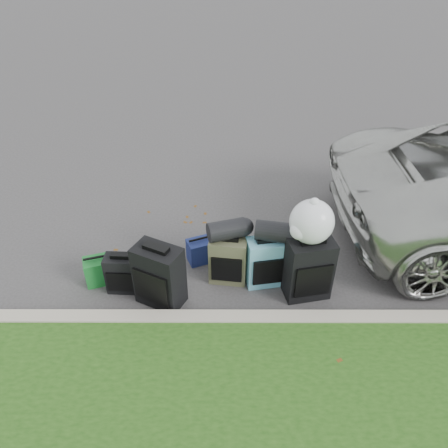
{
  "coord_description": "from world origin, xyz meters",
  "views": [
    {
      "loc": [
        -0.09,
        -4.36,
        3.84
      ],
      "look_at": [
        -0.1,
        0.2,
        0.55
      ],
      "focal_mm": 35.0,
      "sensor_mm": 36.0,
      "label": 1
    }
  ],
  "objects_px": {
    "suitcase_small_black": "(123,273)",
    "tote_navy": "(199,251)",
    "suitcase_large_black_left": "(159,276)",
    "suitcase_large_black_right": "(309,269)",
    "tote_green": "(98,271)",
    "suitcase_teal": "(265,262)",
    "suitcase_olive": "(228,260)"
  },
  "relations": [
    {
      "from": "suitcase_small_black",
      "to": "tote_navy",
      "type": "distance_m",
      "value": 1.05
    },
    {
      "from": "suitcase_large_black_left",
      "to": "tote_navy",
      "type": "distance_m",
      "value": 0.88
    },
    {
      "from": "suitcase_small_black",
      "to": "suitcase_large_black_right",
      "type": "distance_m",
      "value": 2.23
    },
    {
      "from": "suitcase_large_black_left",
      "to": "tote_green",
      "type": "bearing_deg",
      "value": -175.05
    },
    {
      "from": "suitcase_small_black",
      "to": "tote_green",
      "type": "xyz_separation_m",
      "value": [
        -0.36,
        0.14,
        -0.08
      ]
    },
    {
      "from": "tote_green",
      "to": "suitcase_teal",
      "type": "bearing_deg",
      "value": -17.93
    },
    {
      "from": "suitcase_large_black_left",
      "to": "suitcase_teal",
      "type": "bearing_deg",
      "value": 41.14
    },
    {
      "from": "suitcase_small_black",
      "to": "tote_navy",
      "type": "relative_size",
      "value": 1.57
    },
    {
      "from": "tote_green",
      "to": "suitcase_small_black",
      "type": "bearing_deg",
      "value": -38.86
    },
    {
      "from": "suitcase_olive",
      "to": "suitcase_large_black_right",
      "type": "xyz_separation_m",
      "value": [
        0.95,
        -0.27,
        0.08
      ]
    },
    {
      "from": "suitcase_teal",
      "to": "suitcase_large_black_right",
      "type": "distance_m",
      "value": 0.54
    },
    {
      "from": "suitcase_large_black_left",
      "to": "suitcase_teal",
      "type": "xyz_separation_m",
      "value": [
        1.26,
        0.33,
        -0.07
      ]
    },
    {
      "from": "suitcase_small_black",
      "to": "suitcase_teal",
      "type": "bearing_deg",
      "value": 7.05
    },
    {
      "from": "suitcase_small_black",
      "to": "suitcase_olive",
      "type": "height_order",
      "value": "suitcase_olive"
    },
    {
      "from": "suitcase_olive",
      "to": "tote_green",
      "type": "relative_size",
      "value": 1.81
    },
    {
      "from": "suitcase_teal",
      "to": "suitcase_large_black_right",
      "type": "height_order",
      "value": "suitcase_large_black_right"
    },
    {
      "from": "suitcase_small_black",
      "to": "suitcase_olive",
      "type": "xyz_separation_m",
      "value": [
        1.28,
        0.19,
        0.06
      ]
    },
    {
      "from": "suitcase_large_black_left",
      "to": "suitcase_small_black",
      "type": "bearing_deg",
      "value": -175.52
    },
    {
      "from": "suitcase_large_black_left",
      "to": "suitcase_teal",
      "type": "distance_m",
      "value": 1.3
    },
    {
      "from": "suitcase_large_black_right",
      "to": "tote_green",
      "type": "bearing_deg",
      "value": 163.87
    },
    {
      "from": "suitcase_teal",
      "to": "tote_green",
      "type": "distance_m",
      "value": 2.09
    },
    {
      "from": "suitcase_large_black_right",
      "to": "tote_navy",
      "type": "relative_size",
      "value": 2.46
    },
    {
      "from": "suitcase_teal",
      "to": "suitcase_olive",
      "type": "bearing_deg",
      "value": 162.72
    },
    {
      "from": "suitcase_large_black_left",
      "to": "suitcase_olive",
      "type": "xyz_separation_m",
      "value": [
        0.8,
        0.39,
        -0.08
      ]
    },
    {
      "from": "suitcase_small_black",
      "to": "tote_navy",
      "type": "height_order",
      "value": "suitcase_small_black"
    },
    {
      "from": "suitcase_teal",
      "to": "suitcase_large_black_left",
      "type": "bearing_deg",
      "value": -175.37
    },
    {
      "from": "suitcase_large_black_right",
      "to": "tote_green",
      "type": "relative_size",
      "value": 2.29
    },
    {
      "from": "suitcase_olive",
      "to": "suitcase_teal",
      "type": "xyz_separation_m",
      "value": [
        0.46,
        -0.06,
        0.01
      ]
    },
    {
      "from": "suitcase_large_black_right",
      "to": "tote_navy",
      "type": "bearing_deg",
      "value": 143.56
    },
    {
      "from": "suitcase_teal",
      "to": "tote_green",
      "type": "height_order",
      "value": "suitcase_teal"
    },
    {
      "from": "suitcase_teal",
      "to": "suitcase_large_black_right",
      "type": "relative_size",
      "value": 0.82
    },
    {
      "from": "suitcase_large_black_left",
      "to": "tote_navy",
      "type": "relative_size",
      "value": 2.43
    }
  ]
}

